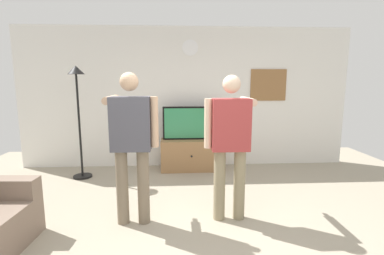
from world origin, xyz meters
name	(u,v)px	position (x,y,z in m)	size (l,w,h in m)	color
ground_plane	(196,248)	(0.00, 0.00, 0.00)	(8.40, 8.40, 0.00)	#9E937F
back_wall	(186,98)	(0.00, 2.95, 1.35)	(6.40, 0.10, 2.70)	silver
tv_stand	(191,155)	(0.08, 2.60, 0.29)	(1.13, 0.46, 0.58)	#997047
television	(191,123)	(0.08, 2.65, 0.90)	(1.05, 0.07, 0.62)	black
wall_clock	(190,48)	(0.08, 2.89, 2.30)	(0.30, 0.30, 0.03)	white
framed_picture	(268,85)	(1.62, 2.90, 1.60)	(0.70, 0.04, 0.61)	olive
floor_lamp	(78,99)	(-1.85, 2.27, 1.38)	(0.32, 0.32, 1.93)	black
person_standing_nearer_lamp	(131,139)	(-0.71, 0.59, 1.02)	(0.63, 0.78, 1.78)	#7A6B56
person_standing_nearer_couch	(230,139)	(0.45, 0.63, 1.00)	(0.62, 0.78, 1.75)	gray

